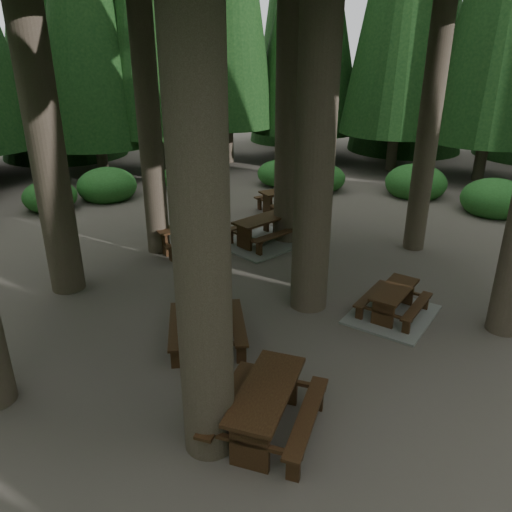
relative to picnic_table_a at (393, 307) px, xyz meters
name	(u,v)px	position (x,y,z in m)	size (l,w,h in m)	color
ground	(282,316)	(-2.26, 1.03, -0.22)	(80.00, 80.00, 0.00)	#544D44
picnic_table_a	(393,307)	(0.00, 0.00, 0.00)	(2.58, 2.45, 0.68)	gray
picnic_table_b	(207,321)	(-4.16, 0.66, 0.32)	(1.99, 2.23, 0.80)	black
picnic_table_c	(263,235)	(-0.74, 5.20, 0.07)	(2.95, 2.68, 0.83)	gray
picnic_table_d	(285,197)	(1.40, 7.80, 0.31)	(1.89, 1.56, 0.79)	black
picnic_table_e	(266,403)	(-4.17, -2.10, 0.34)	(2.46, 2.47, 0.84)	black
picnic_table_f	(185,234)	(-3.02, 5.73, 0.27)	(1.79, 1.48, 0.73)	black
shrub_ring	(294,281)	(-1.55, 1.78, 0.18)	(23.86, 24.64, 1.49)	#276322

